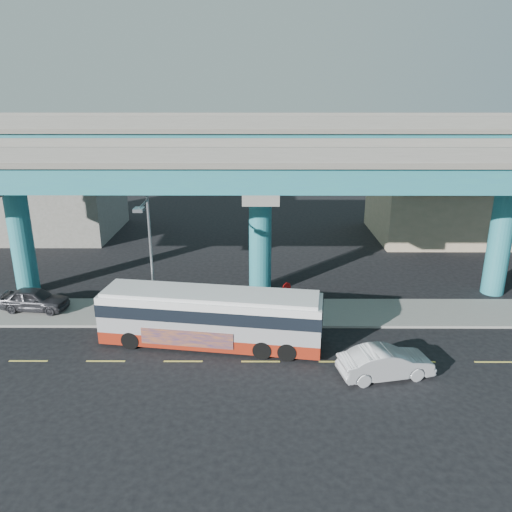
{
  "coord_description": "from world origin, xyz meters",
  "views": [
    {
      "loc": [
        -0.14,
        -22.92,
        13.29
      ],
      "look_at": [
        -0.26,
        4.0,
        4.3
      ],
      "focal_mm": 35.0,
      "sensor_mm": 36.0,
      "label": 1
    }
  ],
  "objects_px": {
    "sedan": "(386,363)",
    "parked_car": "(34,299)",
    "transit_bus": "(211,316)",
    "street_lamp": "(148,246)",
    "stop_sign": "(286,293)"
  },
  "relations": [
    {
      "from": "parked_car",
      "to": "street_lamp",
      "type": "height_order",
      "value": "street_lamp"
    },
    {
      "from": "transit_bus",
      "to": "sedan",
      "type": "xyz_separation_m",
      "value": [
        8.74,
        -3.23,
        -0.93
      ]
    },
    {
      "from": "sedan",
      "to": "parked_car",
      "type": "bearing_deg",
      "value": 58.56
    },
    {
      "from": "transit_bus",
      "to": "parked_car",
      "type": "height_order",
      "value": "transit_bus"
    },
    {
      "from": "transit_bus",
      "to": "parked_car",
      "type": "distance_m",
      "value": 12.18
    },
    {
      "from": "street_lamp",
      "to": "stop_sign",
      "type": "xyz_separation_m",
      "value": [
        7.77,
        0.74,
        -3.16
      ]
    },
    {
      "from": "stop_sign",
      "to": "transit_bus",
      "type": "bearing_deg",
      "value": -170.9
    },
    {
      "from": "parked_car",
      "to": "transit_bus",
      "type": "bearing_deg",
      "value": -103.5
    },
    {
      "from": "transit_bus",
      "to": "street_lamp",
      "type": "height_order",
      "value": "street_lamp"
    },
    {
      "from": "parked_car",
      "to": "street_lamp",
      "type": "relative_size",
      "value": 0.57
    },
    {
      "from": "transit_bus",
      "to": "sedan",
      "type": "relative_size",
      "value": 2.54
    },
    {
      "from": "street_lamp",
      "to": "stop_sign",
      "type": "distance_m",
      "value": 8.42
    },
    {
      "from": "stop_sign",
      "to": "parked_car",
      "type": "bearing_deg",
      "value": 151.95
    },
    {
      "from": "transit_bus",
      "to": "sedan",
      "type": "bearing_deg",
      "value": -11.88
    },
    {
      "from": "transit_bus",
      "to": "stop_sign",
      "type": "relative_size",
      "value": 4.95
    }
  ]
}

